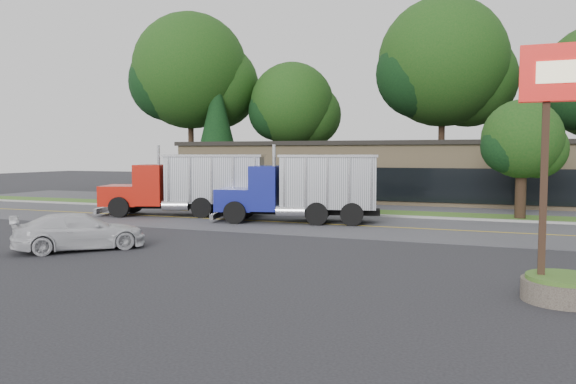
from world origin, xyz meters
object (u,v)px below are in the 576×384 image
object	(u,v)px
dump_truck_red	(194,183)
dump_truck_blue	(307,186)
bilo_sign	(566,215)
rally_car	(80,231)

from	to	relation	value
dump_truck_red	dump_truck_blue	size ratio (longest dim) A/B	1.11
bilo_sign	dump_truck_blue	size ratio (longest dim) A/B	0.72
bilo_sign	rally_car	xyz separation A→B (m)	(-15.50, 1.55, -1.37)
bilo_sign	dump_truck_blue	distance (m)	15.88
dump_truck_blue	rally_car	world-z (taller)	dump_truck_blue
dump_truck_blue	rally_car	size ratio (longest dim) A/B	1.83
bilo_sign	dump_truck_blue	bearing A→B (deg)	131.35
bilo_sign	dump_truck_red	bearing A→B (deg)	144.11
bilo_sign	dump_truck_red	world-z (taller)	bilo_sign
dump_truck_red	dump_truck_blue	bearing A→B (deg)	157.44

